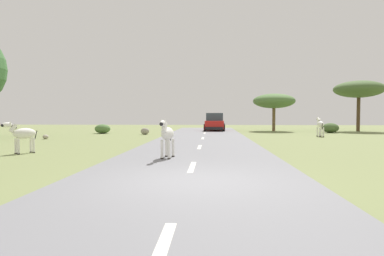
{
  "coord_description": "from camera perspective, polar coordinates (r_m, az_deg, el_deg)",
  "views": [
    {
      "loc": [
        0.44,
        -7.5,
        1.58
      ],
      "look_at": [
        -0.63,
        10.59,
        0.86
      ],
      "focal_mm": 30.42,
      "sensor_mm": 36.0,
      "label": 1
    }
  ],
  "objects": [
    {
      "name": "ground_plane",
      "position": [
        7.68,
        0.01,
        -9.61
      ],
      "size": [
        90.0,
        90.0,
        0.0
      ],
      "primitive_type": "plane",
      "color": "olive"
    },
    {
      "name": "road",
      "position": [
        7.68,
        -0.88,
        -9.42
      ],
      "size": [
        6.0,
        64.0,
        0.05
      ],
      "primitive_type": "cube",
      "color": "slate",
      "rests_on": "ground_plane"
    },
    {
      "name": "lane_markings",
      "position": [
        6.7,
        -1.53,
        -10.91
      ],
      "size": [
        0.16,
        56.0,
        0.01
      ],
      "color": "silver",
      "rests_on": "road"
    },
    {
      "name": "zebra_0",
      "position": [
        11.56,
        -4.39,
        -1.13
      ],
      "size": [
        0.49,
        1.51,
        1.42
      ],
      "rotation": [
        0.0,
        0.0,
        3.04
      ],
      "color": "silver",
      "rests_on": "road"
    },
    {
      "name": "zebra_1",
      "position": [
        25.72,
        21.54,
        0.56
      ],
      "size": [
        0.48,
        1.57,
        1.48
      ],
      "rotation": [
        0.0,
        0.0,
        6.21
      ],
      "color": "silver",
      "rests_on": "ground_plane"
    },
    {
      "name": "zebra_2",
      "position": [
        15.0,
        -27.58,
        -0.94
      ],
      "size": [
        0.99,
        1.27,
        1.36
      ],
      "rotation": [
        0.0,
        0.0,
        2.54
      ],
      "color": "silver",
      "rests_on": "ground_plane"
    },
    {
      "name": "car_0",
      "position": [
        32.48,
        4.0,
        0.98
      ],
      "size": [
        2.12,
        4.39,
        1.74
      ],
      "rotation": [
        0.0,
        0.0,
        3.11
      ],
      "color": "red",
      "rests_on": "road"
    },
    {
      "name": "tree_1",
      "position": [
        35.85,
        27.21,
        6.03
      ],
      "size": [
        4.69,
        4.69,
        4.93
      ],
      "color": "#4C3823",
      "rests_on": "ground_plane"
    },
    {
      "name": "tree_3",
      "position": [
        33.27,
        14.18,
        4.59
      ],
      "size": [
        4.12,
        4.12,
        3.7
      ],
      "color": "brown",
      "rests_on": "ground_plane"
    },
    {
      "name": "bush_1",
      "position": [
        29.04,
        -15.41,
        -0.14
      ],
      "size": [
        1.32,
        1.19,
        0.79
      ],
      "primitive_type": "ellipsoid",
      "color": "#4C7038",
      "rests_on": "ground_plane"
    },
    {
      "name": "bush_2",
      "position": [
        31.56,
        23.1,
        0.01
      ],
      "size": [
        1.45,
        1.31,
        0.87
      ],
      "primitive_type": "ellipsoid",
      "color": "#425B2D",
      "rests_on": "ground_plane"
    },
    {
      "name": "rock_0",
      "position": [
        23.55,
        -24.29,
        -1.42
      ],
      "size": [
        0.37,
        0.37,
        0.29
      ],
      "primitive_type": "ellipsoid",
      "color": "#A89E8C",
      "rests_on": "ground_plane"
    },
    {
      "name": "rock_1",
      "position": [
        26.64,
        -8.25,
        -0.57
      ],
      "size": [
        0.69,
        0.49,
        0.54
      ],
      "primitive_type": "ellipsoid",
      "color": "gray",
      "rests_on": "ground_plane"
    }
  ]
}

